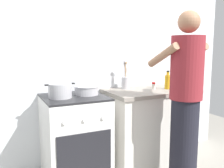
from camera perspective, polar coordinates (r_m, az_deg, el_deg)
name	(u,v)px	position (r m, az deg, el deg)	size (l,w,h in m)	color
back_wall	(110,58)	(2.96, -0.52, 5.94)	(3.20, 0.10, 2.50)	silver
countertop	(150,128)	(2.97, 8.64, -9.83)	(1.00, 0.60, 0.90)	silver
stove_range	(75,140)	(2.60, -8.46, -12.56)	(0.60, 0.62, 0.90)	white
pot	(60,91)	(2.41, -11.76, -1.52)	(0.29, 0.22, 0.14)	#B2B2B7
mixing_bowl	(86,90)	(2.54, -5.85, -1.30)	(0.26, 0.26, 0.09)	#B7B7BC
utensil_crock	(126,81)	(2.87, 3.16, 0.66)	(0.10, 0.10, 0.33)	silver
spice_bottle	(154,86)	(2.87, 9.49, -0.46)	(0.04, 0.04, 0.08)	silver
oil_bottle	(168,82)	(2.93, 12.60, 0.56)	(0.07, 0.07, 0.21)	gold
person	(185,103)	(2.43, 16.36, -4.20)	(0.41, 0.50, 1.70)	black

